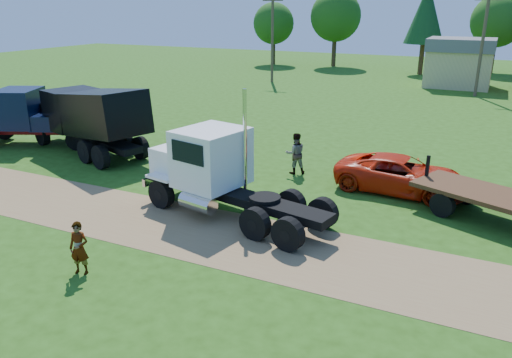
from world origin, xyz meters
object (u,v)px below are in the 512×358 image
at_px(navy_truck, 32,117).
at_px(spectator_a, 79,248).
at_px(white_semi_tractor, 213,170).
at_px(orange_pickup, 401,175).
at_px(black_dump_truck, 90,116).

relative_size(navy_truck, spectator_a, 4.46).
bearing_deg(white_semi_tractor, orange_pickup, 51.77).
xyz_separation_m(white_semi_tractor, orange_pickup, (6.37, 5.32, -0.88)).
relative_size(white_semi_tractor, navy_truck, 1.10).
relative_size(navy_truck, orange_pickup, 1.33).
bearing_deg(orange_pickup, white_semi_tractor, 133.55).
bearing_deg(spectator_a, white_semi_tractor, 65.63).
relative_size(orange_pickup, spectator_a, 3.35).
relative_size(black_dump_truck, orange_pickup, 1.59).
bearing_deg(spectator_a, orange_pickup, 42.87).
xyz_separation_m(white_semi_tractor, navy_truck, (-14.46, 4.07, -0.01)).
distance_m(black_dump_truck, navy_truck, 4.41).
xyz_separation_m(black_dump_truck, orange_pickup, (16.45, 1.20, -1.33)).
height_order(black_dump_truck, spectator_a, black_dump_truck).
distance_m(black_dump_truck, spectator_a, 13.65).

